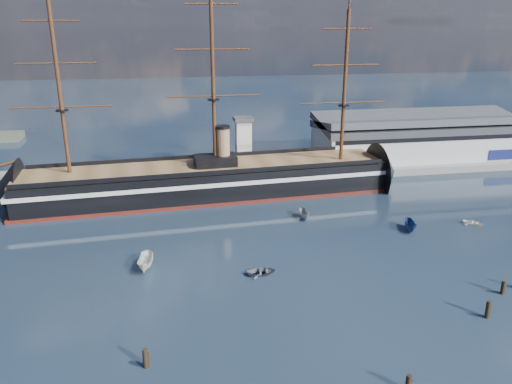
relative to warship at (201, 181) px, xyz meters
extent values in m
plane|color=black|center=(9.67, -20.00, -4.04)|extent=(600.00, 600.00, 0.00)
cube|color=slate|center=(19.67, 16.00, -4.04)|extent=(180.00, 18.00, 2.00)
cube|color=#B7BABC|center=(67.67, 20.00, 2.96)|extent=(62.00, 20.00, 10.00)
cube|color=#3F4247|center=(67.67, 20.00, 8.56)|extent=(63.00, 21.00, 2.00)
cube|color=silver|center=(12.67, 13.00, 4.96)|extent=(4.00, 4.00, 14.00)
cube|color=#3F4247|center=(12.67, 13.00, 12.46)|extent=(5.00, 5.00, 1.00)
cube|color=black|center=(1.73, 0.00, -0.04)|extent=(88.89, 21.98, 7.00)
cube|color=silver|center=(1.73, 0.00, 1.16)|extent=(90.90, 22.36, 1.00)
cube|color=#551A13|center=(1.73, 0.00, -3.69)|extent=(90.90, 22.32, 0.90)
cone|color=black|center=(-44.77, 0.00, -0.34)|extent=(15.04, 16.60, 15.68)
cone|color=black|center=(48.23, 0.00, -0.34)|extent=(12.05, 16.40, 15.68)
cube|color=brown|center=(1.73, 0.00, 3.56)|extent=(88.80, 20.71, 0.40)
cube|color=black|center=(3.73, 0.00, 4.96)|extent=(10.39, 6.67, 2.50)
cylinder|color=#A47C57|center=(5.73, 0.00, 8.46)|extent=(3.20, 3.20, 9.00)
cylinder|color=#381E0F|center=(-30.27, 0.00, 22.76)|extent=(0.90, 0.90, 38.00)
cylinder|color=#381E0F|center=(3.73, 0.00, 24.76)|extent=(0.90, 0.90, 42.00)
cylinder|color=#381E0F|center=(35.73, 0.00, 21.76)|extent=(0.90, 0.90, 36.00)
imported|color=silver|center=(-12.28, -36.72, -4.04)|extent=(7.81, 3.72, 3.00)
imported|color=slate|center=(7.28, -42.22, -4.04)|extent=(1.43, 3.23, 1.48)
imported|color=gray|center=(21.22, -18.76, -4.04)|extent=(6.00, 2.32, 2.38)
imported|color=white|center=(55.82, -28.55, -4.04)|extent=(2.50, 2.68, 1.23)
imported|color=navy|center=(41.13, -29.06, -4.04)|extent=(6.77, 3.92, 2.55)
cylinder|color=black|center=(-11.57, -63.53, -4.04)|extent=(0.64, 0.64, 3.38)
cylinder|color=black|center=(37.23, -61.02, -4.04)|extent=(0.64, 0.64, 3.46)
cylinder|color=black|center=(43.75, -55.33, -4.04)|extent=(0.64, 0.64, 2.99)
camera|label=1|loc=(-7.11, -117.16, 37.09)|focal=35.00mm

